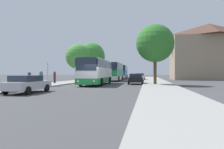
{
  "coord_description": "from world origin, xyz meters",
  "views": [
    {
      "loc": [
        5.53,
        -22.65,
        1.58
      ],
      "look_at": [
        -0.67,
        16.03,
        1.3
      ],
      "focal_mm": 35.0,
      "sensor_mm": 36.0,
      "label": 1
    }
  ],
  "objects_px": {
    "bus_rear": "(122,72)",
    "parked_car_right_far": "(140,77)",
    "bus_stop_sign": "(48,71)",
    "tree_right_near": "(155,43)",
    "parked_car_left_curb": "(27,84)",
    "pedestrian_waiting_near": "(29,78)",
    "pedestrian_walking_back": "(55,77)",
    "parked_car_right_near": "(136,79)",
    "tree_left_near": "(78,57)",
    "bus_front": "(97,71)",
    "pedestrian_waiting_far": "(41,78)",
    "tree_left_far": "(91,56)",
    "bus_middle": "(114,71)"
  },
  "relations": [
    {
      "from": "bus_rear",
      "to": "tree_right_near",
      "type": "relative_size",
      "value": 1.45
    },
    {
      "from": "bus_middle",
      "to": "parked_car_right_far",
      "type": "height_order",
      "value": "bus_middle"
    },
    {
      "from": "parked_car_right_near",
      "to": "tree_left_near",
      "type": "relative_size",
      "value": 0.6
    },
    {
      "from": "bus_rear",
      "to": "tree_left_near",
      "type": "bearing_deg",
      "value": -113.67
    },
    {
      "from": "parked_car_left_curb",
      "to": "pedestrian_waiting_far",
      "type": "relative_size",
      "value": 2.68
    },
    {
      "from": "bus_rear",
      "to": "tree_right_near",
      "type": "xyz_separation_m",
      "value": [
        7.53,
        -27.93,
        3.56
      ]
    },
    {
      "from": "bus_front",
      "to": "pedestrian_walking_back",
      "type": "relative_size",
      "value": 6.68
    },
    {
      "from": "tree_left_near",
      "to": "bus_front",
      "type": "bearing_deg",
      "value": -61.09
    },
    {
      "from": "parked_car_right_far",
      "to": "tree_left_far",
      "type": "bearing_deg",
      "value": -18.74
    },
    {
      "from": "bus_stop_sign",
      "to": "pedestrian_waiting_near",
      "type": "distance_m",
      "value": 2.37
    },
    {
      "from": "bus_stop_sign",
      "to": "pedestrian_waiting_far",
      "type": "distance_m",
      "value": 1.99
    },
    {
      "from": "bus_rear",
      "to": "pedestrian_waiting_near",
      "type": "relative_size",
      "value": 6.69
    },
    {
      "from": "parked_car_right_near",
      "to": "tree_right_near",
      "type": "height_order",
      "value": "tree_right_near"
    },
    {
      "from": "tree_left_far",
      "to": "tree_right_near",
      "type": "height_order",
      "value": "tree_left_far"
    },
    {
      "from": "pedestrian_waiting_far",
      "to": "bus_middle",
      "type": "bearing_deg",
      "value": 109.32
    },
    {
      "from": "pedestrian_waiting_far",
      "to": "pedestrian_waiting_near",
      "type": "bearing_deg",
      "value": -149.87
    },
    {
      "from": "bus_rear",
      "to": "parked_car_right_far",
      "type": "bearing_deg",
      "value": -62.38
    },
    {
      "from": "pedestrian_waiting_far",
      "to": "tree_left_near",
      "type": "height_order",
      "value": "tree_left_near"
    },
    {
      "from": "bus_middle",
      "to": "bus_stop_sign",
      "type": "relative_size",
      "value": 3.94
    },
    {
      "from": "bus_front",
      "to": "pedestrian_waiting_near",
      "type": "xyz_separation_m",
      "value": [
        -6.45,
        -5.87,
        -0.79
      ]
    },
    {
      "from": "tree_left_far",
      "to": "bus_stop_sign",
      "type": "bearing_deg",
      "value": -86.39
    },
    {
      "from": "parked_car_right_near",
      "to": "pedestrian_waiting_near",
      "type": "distance_m",
      "value": 14.08
    },
    {
      "from": "bus_front",
      "to": "parked_car_left_curb",
      "type": "xyz_separation_m",
      "value": [
        -2.58,
        -12.91,
        -1.04
      ]
    },
    {
      "from": "tree_left_far",
      "to": "parked_car_right_near",
      "type": "bearing_deg",
      "value": -60.5
    },
    {
      "from": "bus_stop_sign",
      "to": "pedestrian_waiting_near",
      "type": "relative_size",
      "value": 1.64
    },
    {
      "from": "parked_car_left_curb",
      "to": "pedestrian_waiting_near",
      "type": "height_order",
      "value": "pedestrian_waiting_near"
    },
    {
      "from": "bus_stop_sign",
      "to": "pedestrian_walking_back",
      "type": "height_order",
      "value": "bus_stop_sign"
    },
    {
      "from": "bus_rear",
      "to": "parked_car_right_far",
      "type": "relative_size",
      "value": 2.55
    },
    {
      "from": "parked_car_right_far",
      "to": "bus_stop_sign",
      "type": "distance_m",
      "value": 25.38
    },
    {
      "from": "pedestrian_walking_back",
      "to": "tree_right_near",
      "type": "height_order",
      "value": "tree_right_near"
    },
    {
      "from": "parked_car_left_curb",
      "to": "bus_stop_sign",
      "type": "bearing_deg",
      "value": 106.7
    },
    {
      "from": "tree_left_far",
      "to": "bus_middle",
      "type": "bearing_deg",
      "value": -52.53
    },
    {
      "from": "bus_rear",
      "to": "tree_left_near",
      "type": "relative_size",
      "value": 1.61
    },
    {
      "from": "parked_car_right_near",
      "to": "pedestrian_walking_back",
      "type": "relative_size",
      "value": 2.38
    },
    {
      "from": "pedestrian_walking_back",
      "to": "parked_car_right_far",
      "type": "bearing_deg",
      "value": -116.07
    },
    {
      "from": "pedestrian_waiting_near",
      "to": "pedestrian_waiting_far",
      "type": "bearing_deg",
      "value": -124.18
    },
    {
      "from": "parked_car_right_far",
      "to": "pedestrian_waiting_near",
      "type": "distance_m",
      "value": 27.5
    },
    {
      "from": "bus_middle",
      "to": "pedestrian_waiting_far",
      "type": "height_order",
      "value": "bus_middle"
    },
    {
      "from": "bus_rear",
      "to": "tree_right_near",
      "type": "distance_m",
      "value": 29.14
    },
    {
      "from": "bus_front",
      "to": "bus_middle",
      "type": "bearing_deg",
      "value": 87.3
    },
    {
      "from": "pedestrian_waiting_near",
      "to": "parked_car_right_far",
      "type": "bearing_deg",
      "value": -55.42
    },
    {
      "from": "parked_car_right_far",
      "to": "tree_left_near",
      "type": "xyz_separation_m",
      "value": [
        -11.49,
        -7.7,
        3.9
      ]
    },
    {
      "from": "pedestrian_walking_back",
      "to": "tree_right_near",
      "type": "relative_size",
      "value": 0.23
    },
    {
      "from": "bus_stop_sign",
      "to": "tree_right_near",
      "type": "xyz_separation_m",
      "value": [
        12.8,
        4.01,
        3.55
      ]
    },
    {
      "from": "bus_middle",
      "to": "bus_rear",
      "type": "distance_m",
      "value": 13.79
    },
    {
      "from": "pedestrian_waiting_far",
      "to": "pedestrian_walking_back",
      "type": "bearing_deg",
      "value": 134.93
    },
    {
      "from": "tree_right_near",
      "to": "parked_car_left_curb",
      "type": "bearing_deg",
      "value": -128.98
    },
    {
      "from": "bus_front",
      "to": "parked_car_right_near",
      "type": "relative_size",
      "value": 2.81
    },
    {
      "from": "pedestrian_waiting_near",
      "to": "tree_left_far",
      "type": "xyz_separation_m",
      "value": [
        -0.33,
        29.05,
        4.69
      ]
    },
    {
      "from": "bus_middle",
      "to": "pedestrian_waiting_near",
      "type": "distance_m",
      "value": 20.98
    }
  ]
}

